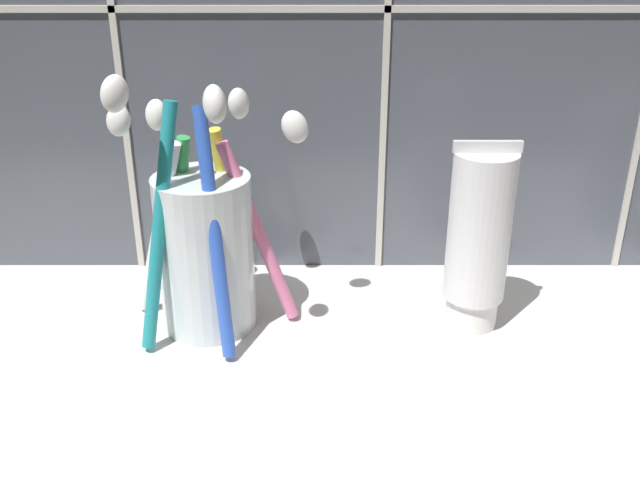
# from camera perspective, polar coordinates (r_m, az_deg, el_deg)

# --- Properties ---
(sink_counter) EXTENTS (0.80, 0.28, 0.02)m
(sink_counter) POSITION_cam_1_polar(r_m,az_deg,el_deg) (0.49, 3.41, -10.27)
(sink_counter) COLOR silver
(sink_counter) RESTS_ON ground
(toothbrush_cup) EXTENTS (0.14, 0.11, 0.19)m
(toothbrush_cup) POSITION_cam_1_polar(r_m,az_deg,el_deg) (0.50, -9.26, -0.32)
(toothbrush_cup) COLOR silver
(toothbrush_cup) RESTS_ON sink_counter
(toothpaste_tube) EXTENTS (0.05, 0.04, 0.14)m
(toothpaste_tube) POSITION_cam_1_polar(r_m,az_deg,el_deg) (0.50, 12.52, 0.16)
(toothpaste_tube) COLOR white
(toothpaste_tube) RESTS_ON sink_counter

